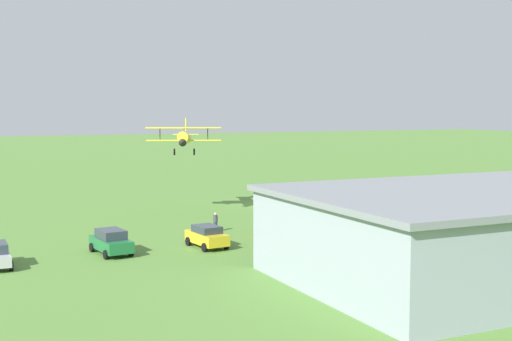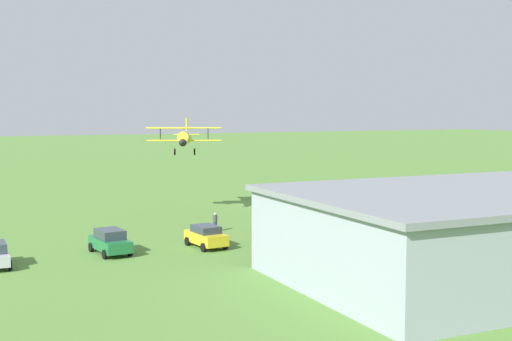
{
  "view_description": "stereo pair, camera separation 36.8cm",
  "coord_description": "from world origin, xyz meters",
  "px_view_note": "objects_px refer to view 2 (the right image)",
  "views": [
    {
      "loc": [
        30.96,
        65.82,
        10.15
      ],
      "look_at": [
        6.0,
        10.21,
        4.64
      ],
      "focal_mm": 48.36,
      "sensor_mm": 36.0,
      "label": 1
    },
    {
      "loc": [
        30.62,
        65.97,
        10.15
      ],
      "look_at": [
        6.0,
        10.21,
        4.64
      ],
      "focal_mm": 48.36,
      "sensor_mm": 36.0,
      "label": 2
    }
  ],
  "objects_px": {
    "hangar": "(502,231)",
    "car_orange": "(276,227)",
    "biplane": "(185,137)",
    "car_green": "(110,241)",
    "person_at_fence_line": "(215,222)",
    "car_black": "(481,213)",
    "car_yellow": "(206,236)",
    "person_watching_takeoff": "(403,215)"
  },
  "relations": [
    {
      "from": "person_at_fence_line",
      "to": "car_black",
      "type": "bearing_deg",
      "value": 167.02
    },
    {
      "from": "person_at_fence_line",
      "to": "car_yellow",
      "type": "bearing_deg",
      "value": 63.64
    },
    {
      "from": "hangar",
      "to": "car_yellow",
      "type": "distance_m",
      "value": 20.48
    },
    {
      "from": "car_black",
      "to": "car_green",
      "type": "height_order",
      "value": "car_green"
    },
    {
      "from": "car_black",
      "to": "person_watching_takeoff",
      "type": "bearing_deg",
      "value": -13.69
    },
    {
      "from": "car_black",
      "to": "car_orange",
      "type": "relative_size",
      "value": 0.93
    },
    {
      "from": "biplane",
      "to": "car_green",
      "type": "distance_m",
      "value": 20.55
    },
    {
      "from": "person_watching_takeoff",
      "to": "car_green",
      "type": "bearing_deg",
      "value": 3.38
    },
    {
      "from": "car_black",
      "to": "car_yellow",
      "type": "height_order",
      "value": "car_black"
    },
    {
      "from": "car_black",
      "to": "car_orange",
      "type": "xyz_separation_m",
      "value": [
        19.74,
        -1.01,
        0.01
      ]
    },
    {
      "from": "biplane",
      "to": "car_green",
      "type": "relative_size",
      "value": 1.79
    },
    {
      "from": "hangar",
      "to": "person_at_fence_line",
      "type": "height_order",
      "value": "hangar"
    },
    {
      "from": "biplane",
      "to": "car_green",
      "type": "xyz_separation_m",
      "value": [
        10.78,
        16.26,
        -6.48
      ]
    },
    {
      "from": "biplane",
      "to": "person_watching_takeoff",
      "type": "bearing_deg",
      "value": 135.66
    },
    {
      "from": "hangar",
      "to": "person_at_fence_line",
      "type": "relative_size",
      "value": 17.01
    },
    {
      "from": "hangar",
      "to": "car_black",
      "type": "relative_size",
      "value": 6.08
    },
    {
      "from": "car_orange",
      "to": "car_yellow",
      "type": "relative_size",
      "value": 1.17
    },
    {
      "from": "hangar",
      "to": "biplane",
      "type": "xyz_separation_m",
      "value": [
        9.88,
        -31.89,
        4.68
      ]
    },
    {
      "from": "hangar",
      "to": "car_green",
      "type": "xyz_separation_m",
      "value": [
        20.66,
        -15.63,
        -1.8
      ]
    },
    {
      "from": "car_green",
      "to": "person_at_fence_line",
      "type": "bearing_deg",
      "value": -152.13
    },
    {
      "from": "hangar",
      "to": "car_orange",
      "type": "xyz_separation_m",
      "value": [
        7.43,
        -16.43,
        -1.82
      ]
    },
    {
      "from": "car_orange",
      "to": "person_at_fence_line",
      "type": "relative_size",
      "value": 3.0
    },
    {
      "from": "person_watching_takeoff",
      "to": "hangar",
      "type": "bearing_deg",
      "value": 73.15
    },
    {
      "from": "car_green",
      "to": "biplane",
      "type": "bearing_deg",
      "value": -123.54
    },
    {
      "from": "car_green",
      "to": "car_orange",
      "type": "bearing_deg",
      "value": -176.54
    },
    {
      "from": "biplane",
      "to": "hangar",
      "type": "bearing_deg",
      "value": 107.21
    },
    {
      "from": "car_black",
      "to": "person_watching_takeoff",
      "type": "relative_size",
      "value": 2.58
    },
    {
      "from": "biplane",
      "to": "car_green",
      "type": "bearing_deg",
      "value": 56.46
    },
    {
      "from": "hangar",
      "to": "car_green",
      "type": "height_order",
      "value": "hangar"
    },
    {
      "from": "car_yellow",
      "to": "biplane",
      "type": "bearing_deg",
      "value": -102.98
    },
    {
      "from": "car_orange",
      "to": "car_yellow",
      "type": "height_order",
      "value": "car_orange"
    },
    {
      "from": "hangar",
      "to": "car_orange",
      "type": "distance_m",
      "value": 18.12
    },
    {
      "from": "car_black",
      "to": "car_orange",
      "type": "bearing_deg",
      "value": -2.93
    },
    {
      "from": "car_orange",
      "to": "car_green",
      "type": "height_order",
      "value": "car_green"
    },
    {
      "from": "car_yellow",
      "to": "car_black",
      "type": "bearing_deg",
      "value": -179.2
    },
    {
      "from": "biplane",
      "to": "person_watching_takeoff",
      "type": "height_order",
      "value": "biplane"
    },
    {
      "from": "person_at_fence_line",
      "to": "person_watching_takeoff",
      "type": "relative_size",
      "value": 0.92
    },
    {
      "from": "car_yellow",
      "to": "car_green",
      "type": "bearing_deg",
      "value": -4.76
    },
    {
      "from": "car_black",
      "to": "person_at_fence_line",
      "type": "xyz_separation_m",
      "value": [
        23.24,
        -5.36,
        -0.06
      ]
    },
    {
      "from": "hangar",
      "to": "car_yellow",
      "type": "bearing_deg",
      "value": -47.58
    },
    {
      "from": "biplane",
      "to": "car_yellow",
      "type": "relative_size",
      "value": 1.92
    },
    {
      "from": "car_green",
      "to": "person_at_fence_line",
      "type": "relative_size",
      "value": 2.74
    }
  ]
}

